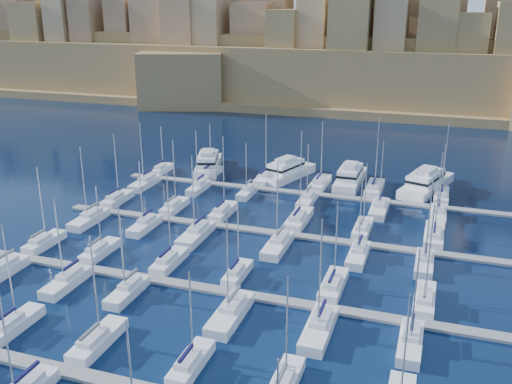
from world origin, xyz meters
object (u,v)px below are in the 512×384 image
(sailboat_4, at_px, (285,383))
(motor_yacht_a, at_px, (208,163))
(motor_yacht_b, at_px, (287,171))
(motor_yacht_c, at_px, (350,177))
(sailboat_2, at_px, (97,341))
(motor_yacht_d, at_px, (426,182))

(sailboat_4, xyz_separation_m, motor_yacht_a, (-38.54, 70.53, 1.00))
(motor_yacht_a, bearing_deg, motor_yacht_b, -0.55)
(sailboat_4, bearing_deg, motor_yacht_c, 94.13)
(sailboat_2, xyz_separation_m, motor_yacht_d, (33.50, 71.12, 0.98))
(motor_yacht_d, bearing_deg, sailboat_4, -98.51)
(motor_yacht_b, bearing_deg, sailboat_2, -92.84)
(sailboat_2, height_order, motor_yacht_a, sailboat_2)
(sailboat_2, distance_m, motor_yacht_d, 78.62)
(sailboat_2, bearing_deg, motor_yacht_c, 75.76)
(sailboat_4, distance_m, motor_yacht_a, 80.38)
(sailboat_2, relative_size, motor_yacht_b, 0.83)
(sailboat_4, bearing_deg, motor_yacht_d, 81.49)
(motor_yacht_b, distance_m, motor_yacht_d, 30.06)
(motor_yacht_a, relative_size, motor_yacht_d, 0.89)
(motor_yacht_a, distance_m, motor_yacht_d, 49.27)
(sailboat_4, bearing_deg, motor_yacht_b, 105.36)
(motor_yacht_a, bearing_deg, sailboat_2, -77.33)
(sailboat_4, height_order, motor_yacht_b, sailboat_4)
(motor_yacht_d, bearing_deg, motor_yacht_a, -178.79)
(sailboat_2, bearing_deg, sailboat_4, -1.12)
(sailboat_4, relative_size, motor_yacht_a, 0.75)
(sailboat_2, height_order, motor_yacht_d, sailboat_2)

